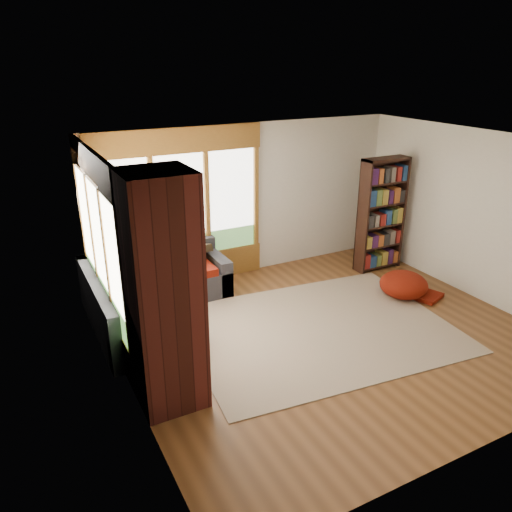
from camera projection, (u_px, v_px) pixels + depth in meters
name	position (u px, v px, depth m)	size (l,w,h in m)	color
floor	(328.00, 333.00, 6.95)	(5.50, 5.50, 0.00)	#593418
ceiling	(340.00, 145.00, 5.99)	(5.50, 5.50, 0.00)	white
wall_back	(247.00, 200.00, 8.53)	(5.50, 0.04, 2.60)	silver
wall_front	(500.00, 334.00, 4.41)	(5.50, 0.04, 2.60)	silver
wall_left	(122.00, 288.00, 5.29)	(0.04, 5.00, 2.60)	silver
wall_right	(480.00, 217.00, 7.65)	(0.04, 5.00, 2.60)	silver
windows_back	(181.00, 207.00, 7.97)	(2.82, 0.10, 1.90)	#8E5E24
windows_left	(101.00, 248.00, 6.27)	(0.10, 2.62, 1.90)	#8E5E24
roller_blind	(87.00, 201.00, 6.82)	(0.03, 0.72, 0.90)	#698557
brick_chimney	(164.00, 295.00, 5.15)	(0.70, 0.70, 2.60)	#471914
sectional_sofa	(155.00, 295.00, 7.40)	(2.20, 2.20, 0.80)	#26262C
area_rug	(319.00, 329.00, 7.05)	(3.65, 2.79, 0.01)	beige
bookshelf	(381.00, 215.00, 8.75)	(0.86, 0.29, 2.01)	black
pouf	(404.00, 284.00, 7.95)	(0.76, 0.76, 0.41)	maroon
dog_tan	(177.00, 256.00, 7.44)	(1.13, 0.88, 0.56)	olive
dog_brindle	(170.00, 286.00, 6.60)	(0.84, 0.96, 0.47)	#342417
throw_pillows	(152.00, 261.00, 7.36)	(1.98, 1.68, 0.45)	black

